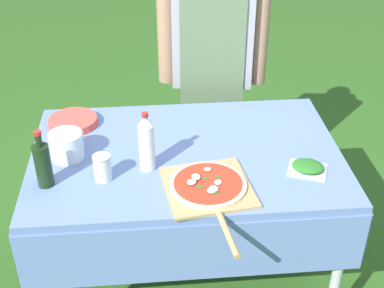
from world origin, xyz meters
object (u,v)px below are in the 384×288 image
object	(u,v)px
prep_table	(186,168)
plate_stack	(73,122)
oil_bottle	(43,164)
water_bottle	(146,143)
person_cook	(212,58)
mixing_tub	(67,145)
pizza_on_peel	(208,187)
sauce_jar	(103,169)
herb_container	(308,167)

from	to	relation	value
prep_table	plate_stack	bearing A→B (deg)	151.25
oil_bottle	water_bottle	size ratio (longest dim) A/B	0.94
person_cook	water_bottle	bearing A→B (deg)	72.49
mixing_tub	plate_stack	bearing A→B (deg)	90.86
pizza_on_peel	mixing_tub	world-z (taller)	mixing_tub
plate_stack	pizza_on_peel	bearing A→B (deg)	-44.13
prep_table	plate_stack	world-z (taller)	plate_stack
water_bottle	sauce_jar	xyz separation A→B (m)	(-0.18, -0.06, -0.08)
prep_table	sauce_jar	distance (m)	0.41
person_cook	mixing_tub	xyz separation A→B (m)	(-0.71, -0.69, -0.07)
oil_bottle	mixing_tub	size ratio (longest dim) A/B	1.73
prep_table	mixing_tub	bearing A→B (deg)	179.17
oil_bottle	water_bottle	bearing A→B (deg)	10.94
person_cook	plate_stack	size ratio (longest dim) A/B	6.66
mixing_tub	plate_stack	xyz separation A→B (m)	(-0.00, 0.28, -0.04)
sauce_jar	water_bottle	bearing A→B (deg)	18.82
prep_table	pizza_on_peel	bearing A→B (deg)	-76.85
prep_table	person_cook	xyz separation A→B (m)	(0.20, 0.70, 0.22)
pizza_on_peel	mixing_tub	bearing A→B (deg)	145.49
sauce_jar	prep_table	bearing A→B (deg)	25.65
prep_table	sauce_jar	bearing A→B (deg)	-154.35
plate_stack	sauce_jar	xyz separation A→B (m)	(0.16, -0.45, 0.03)
pizza_on_peel	water_bottle	distance (m)	0.31
water_bottle	plate_stack	distance (m)	0.53
plate_stack	herb_container	bearing A→B (deg)	-24.98
herb_container	sauce_jar	world-z (taller)	sauce_jar
water_bottle	mixing_tub	world-z (taller)	water_bottle
herb_container	sauce_jar	xyz separation A→B (m)	(-0.84, 0.02, 0.03)
person_cook	herb_container	size ratio (longest dim) A/B	8.12
herb_container	mixing_tub	distance (m)	1.02
pizza_on_peel	water_bottle	world-z (taller)	water_bottle
person_cook	sauce_jar	xyz separation A→B (m)	(-0.55, -0.87, -0.08)
oil_bottle	person_cook	bearing A→B (deg)	48.71
water_bottle	herb_container	distance (m)	0.68
oil_bottle	sauce_jar	world-z (taller)	oil_bottle
person_cook	oil_bottle	world-z (taller)	person_cook
person_cook	herb_container	world-z (taller)	person_cook
oil_bottle	sauce_jar	distance (m)	0.23
water_bottle	plate_stack	xyz separation A→B (m)	(-0.35, 0.39, -0.11)
prep_table	person_cook	distance (m)	0.76
plate_stack	sauce_jar	size ratio (longest dim) A/B	2.08
prep_table	herb_container	size ratio (longest dim) A/B	7.16
water_bottle	person_cook	bearing A→B (deg)	65.42
person_cook	pizza_on_peel	distance (m)	1.00
prep_table	plate_stack	distance (m)	0.60
pizza_on_peel	plate_stack	world-z (taller)	pizza_on_peel
person_cook	herb_container	bearing A→B (deg)	115.47
person_cook	plate_stack	distance (m)	0.83
water_bottle	plate_stack	bearing A→B (deg)	131.55
herb_container	mixing_tub	size ratio (longest dim) A/B	1.32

